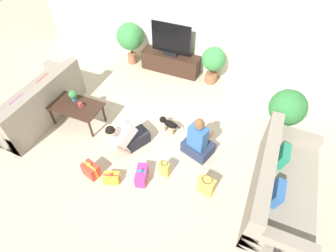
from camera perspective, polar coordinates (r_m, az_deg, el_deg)
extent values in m
plane|color=beige|center=(5.11, -4.29, -3.47)|extent=(16.00, 16.00, 0.00)
cube|color=white|center=(6.28, 6.32, 21.96)|extent=(8.40, 0.06, 2.60)
cube|color=gray|center=(6.10, -26.59, 3.78)|extent=(0.89, 2.06, 0.46)
cube|color=gray|center=(5.61, -25.56, 6.17)|extent=(0.20, 2.06, 0.42)
cube|color=gray|center=(6.51, -21.51, 9.77)|extent=(0.89, 0.16, 0.64)
cube|color=red|center=(5.94, -24.67, 8.30)|extent=(0.18, 0.34, 0.32)
cube|color=#9E4293|center=(5.62, -29.08, 3.93)|extent=(0.18, 0.34, 0.32)
cube|color=gray|center=(4.61, 23.43, -12.65)|extent=(0.89, 2.06, 0.46)
cube|color=gray|center=(4.21, 20.65, -8.35)|extent=(0.20, 2.06, 0.42)
cube|color=gray|center=(4.07, 22.26, -23.01)|extent=(0.89, 0.16, 0.64)
cube|color=gray|center=(5.14, 24.86, -3.42)|extent=(0.89, 0.16, 0.64)
cube|color=#3366AD|center=(4.08, 22.50, -13.39)|extent=(0.18, 0.34, 0.32)
cube|color=#288E6B|center=(4.50, 23.57, -6.01)|extent=(0.18, 0.34, 0.32)
cube|color=#382319|center=(5.45, -19.59, 4.19)|extent=(1.04, 0.58, 0.03)
cylinder|color=#382319|center=(5.77, -23.92, 2.10)|extent=(0.04, 0.04, 0.44)
cylinder|color=#382319|center=(5.24, -16.48, -0.57)|extent=(0.04, 0.04, 0.44)
cylinder|color=#382319|center=(5.99, -21.20, 5.02)|extent=(0.04, 0.04, 0.44)
cylinder|color=#382319|center=(5.48, -13.80, 2.73)|extent=(0.04, 0.04, 0.44)
cube|color=#382319|center=(6.73, 0.59, 13.68)|extent=(1.44, 0.40, 0.48)
cube|color=black|center=(6.58, 0.61, 15.59)|extent=(0.34, 0.20, 0.05)
cube|color=black|center=(6.39, 0.64, 18.53)|extent=(0.97, 0.03, 0.72)
cylinder|color=#A36042|center=(7.16, -7.79, 14.46)|extent=(0.23, 0.23, 0.26)
cylinder|color=brown|center=(7.04, -7.98, 16.03)|extent=(0.04, 0.04, 0.20)
sphere|color=#3D8E47|center=(6.85, -8.32, 18.73)|extent=(0.66, 0.66, 0.66)
cylinder|color=#A36042|center=(5.55, 22.71, -0.89)|extent=(0.27, 0.27, 0.27)
cylinder|color=brown|center=(5.39, 23.40, 0.76)|extent=(0.05, 0.05, 0.20)
sphere|color=#337F3D|center=(5.15, 24.63, 3.68)|extent=(0.66, 0.66, 0.66)
cylinder|color=#A36042|center=(6.50, 9.32, 10.38)|extent=(0.28, 0.28, 0.24)
cylinder|color=brown|center=(6.38, 9.54, 11.83)|extent=(0.05, 0.05, 0.16)
sphere|color=#3D8E47|center=(6.21, 9.91, 14.18)|extent=(0.54, 0.54, 0.54)
cube|color=#23232D|center=(5.01, -6.81, -2.63)|extent=(0.46, 0.52, 0.28)
cube|color=white|center=(4.70, -10.03, -1.95)|extent=(0.52, 0.60, 0.47)
sphere|color=beige|center=(4.50, -12.41, -1.29)|extent=(0.19, 0.19, 0.19)
sphere|color=black|center=(4.47, -12.48, -1.02)|extent=(0.17, 0.17, 0.17)
cylinder|color=beige|center=(4.91, -11.63, -2.95)|extent=(0.18, 0.27, 0.42)
cylinder|color=beige|center=(4.73, -9.83, -5.04)|extent=(0.18, 0.27, 0.42)
cube|color=#283351|center=(4.89, 6.54, -4.64)|extent=(0.62, 0.54, 0.24)
cube|color=#3366AD|center=(4.59, 6.46, -2.37)|extent=(0.37, 0.29, 0.46)
sphere|color=#8E6647|center=(4.37, 6.87, 0.37)|extent=(0.18, 0.18, 0.18)
sphere|color=brown|center=(4.34, 6.83, 0.58)|extent=(0.17, 0.17, 0.17)
cylinder|color=#8E6647|center=(4.72, 9.11, -2.26)|extent=(0.13, 0.26, 0.06)
cylinder|color=#8E6647|center=(4.80, 6.61, -0.75)|extent=(0.13, 0.26, 0.06)
ellipsoid|color=black|center=(5.15, 0.54, 0.38)|extent=(0.30, 0.18, 0.15)
sphere|color=black|center=(5.18, -1.13, 1.41)|extent=(0.13, 0.13, 0.13)
sphere|color=olive|center=(5.21, -1.61, 1.54)|extent=(0.06, 0.06, 0.06)
cylinder|color=black|center=(5.07, 2.15, -0.10)|extent=(0.09, 0.04, 0.10)
cylinder|color=olive|center=(5.30, -0.09, 0.04)|extent=(0.03, 0.03, 0.12)
cylinder|color=olive|center=(5.25, -0.57, -0.54)|extent=(0.03, 0.03, 0.12)
cylinder|color=olive|center=(5.24, 1.62, -0.73)|extent=(0.03, 0.03, 0.12)
cylinder|color=olive|center=(5.19, 1.15, -1.32)|extent=(0.03, 0.03, 0.12)
cube|color=#CC3389|center=(4.54, -5.77, -10.61)|extent=(0.26, 0.39, 0.23)
cube|color=teal|center=(4.54, -5.77, -10.61)|extent=(0.18, 0.08, 0.23)
sphere|color=teal|center=(4.43, -5.90, -9.64)|extent=(0.06, 0.06, 0.06)
cube|color=red|center=(4.75, -16.42, -9.18)|extent=(0.32, 0.26, 0.26)
cube|color=yellow|center=(4.75, -16.42, -9.18)|extent=(0.28, 0.10, 0.26)
sphere|color=yellow|center=(4.62, -16.83, -8.10)|extent=(0.07, 0.07, 0.07)
cube|color=yellow|center=(4.63, -12.17, -11.00)|extent=(0.30, 0.25, 0.16)
cube|color=red|center=(4.63, -12.17, -11.00)|extent=(0.26, 0.11, 0.17)
sphere|color=red|center=(4.54, -12.38, -10.28)|extent=(0.06, 0.06, 0.06)
cube|color=#E5B74C|center=(4.39, 8.27, -12.74)|extent=(0.29, 0.19, 0.34)
torus|color=#4C3823|center=(4.23, 8.54, -11.43)|extent=(0.20, 0.20, 0.01)
cube|color=#E5B74C|center=(4.54, -0.79, -9.32)|extent=(0.19, 0.12, 0.31)
torus|color=#4C3823|center=(4.40, -0.81, -8.07)|extent=(0.13, 0.13, 0.01)
cylinder|color=#B23D38|center=(5.34, -18.58, 4.39)|extent=(0.08, 0.08, 0.09)
torus|color=#B23D38|center=(5.31, -18.14, 4.29)|extent=(0.06, 0.01, 0.06)
cylinder|color=#336B84|center=(5.55, -19.74, 5.69)|extent=(0.11, 0.11, 0.07)
sphere|color=#337F3D|center=(5.48, -20.01, 6.49)|extent=(0.17, 0.17, 0.17)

